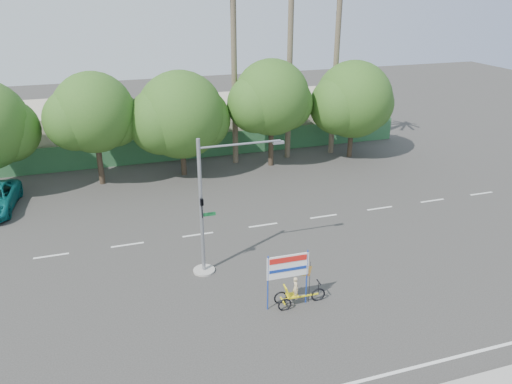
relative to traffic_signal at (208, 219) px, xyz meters
name	(u,v)px	position (x,y,z in m)	size (l,w,h in m)	color
ground	(277,307)	(2.20, -3.98, -2.92)	(120.00, 120.00, 0.00)	#33302D
fence	(188,147)	(2.20, 17.52, -1.92)	(38.00, 0.08, 2.00)	#336B3D
building_left	(59,131)	(-7.80, 22.02, -0.92)	(12.00, 8.00, 4.00)	#BAB194
building_right	(263,117)	(10.20, 22.02, -1.12)	(14.00, 8.00, 3.60)	#BAB194
tree_left	(93,115)	(-4.85, 14.02, 2.14)	(6.66, 5.60, 8.07)	#473828
tree_center	(180,117)	(1.14, 14.02, 1.55)	(7.62, 6.40, 7.85)	#473828
tree_right	(271,100)	(8.15, 14.02, 2.32)	(6.90, 5.80, 8.36)	#473828
tree_far_right	(353,102)	(15.15, 14.02, 1.73)	(7.38, 6.20, 7.94)	#473828
palm_tall	(291,26)	(10.20, 15.52, 7.55)	(3.73, 3.79, 17.45)	#70604C
palm_mid	(338,39)	(14.20, 15.52, 6.48)	(3.73, 3.79, 15.45)	#70604C
palm_short	(234,50)	(5.70, 15.52, 5.94)	(3.73, 3.79, 14.45)	#70604C
traffic_signal	(208,219)	(0.00, 0.00, 0.00)	(4.72, 1.10, 7.00)	gray
trike_billboard	(293,284)	(2.91, -4.02, -1.80)	(2.83, 0.66, 2.78)	black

